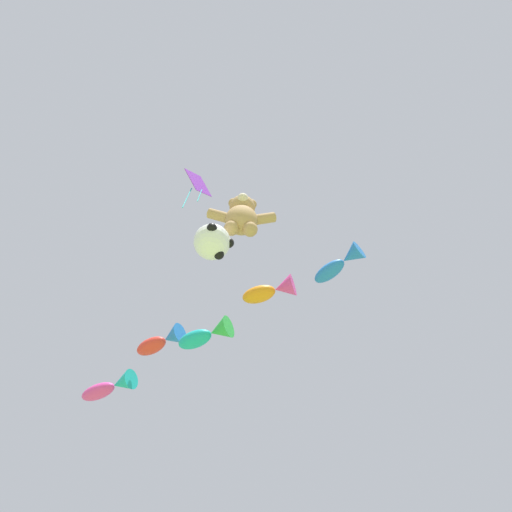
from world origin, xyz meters
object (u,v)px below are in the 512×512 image
object	(u,v)px
soccer_ball_kite	(212,242)
diamond_kite	(198,184)
teddy_bear_kite	(242,216)
fish_kite_magenta	(110,387)
fish_kite_cobalt	(340,263)
fish_kite_tangerine	(271,291)
fish_kite_crimson	(162,341)
fish_kite_teal	(207,335)

from	to	relation	value
soccer_ball_kite	diamond_kite	world-z (taller)	diamond_kite
teddy_bear_kite	fish_kite_magenta	size ratio (longest dim) A/B	0.89
soccer_ball_kite	fish_kite_cobalt	xyz separation A→B (m)	(3.68, 1.13, 1.16)
fish_kite_tangerine	fish_kite_magenta	distance (m)	7.18
fish_kite_crimson	fish_kite_magenta	size ratio (longest dim) A/B	0.88
teddy_bear_kite	fish_kite_tangerine	distance (m)	3.01
fish_kite_tangerine	fish_kite_teal	bearing A→B (deg)	145.22
fish_kite_tangerine	fish_kite_crimson	bearing A→B (deg)	143.69
diamond_kite	fish_kite_cobalt	bearing A→B (deg)	6.49
teddy_bear_kite	fish_kite_tangerine	xyz separation A→B (m)	(1.12, 2.79, 0.24)
soccer_ball_kite	fish_kite_cobalt	size ratio (longest dim) A/B	0.66
fish_kite_tangerine	soccer_ball_kite	bearing A→B (deg)	-122.76
fish_kite_crimson	soccer_ball_kite	bearing A→B (deg)	-70.18
fish_kite_tangerine	fish_kite_teal	size ratio (longest dim) A/B	0.95
fish_kite_teal	fish_kite_magenta	xyz separation A→B (m)	(-3.60, 2.97, 0.14)
fish_kite_teal	fish_kite_magenta	size ratio (longest dim) A/B	0.87
teddy_bear_kite	fish_kite_crimson	size ratio (longest dim) A/B	1.01
soccer_ball_kite	fish_kite_cobalt	distance (m)	4.02
fish_kite_cobalt	fish_kite_crimson	distance (m)	7.34
fish_kite_cobalt	diamond_kite	distance (m)	6.33
teddy_bear_kite	soccer_ball_kite	size ratio (longest dim) A/B	1.99
fish_kite_cobalt	fish_kite_crimson	world-z (taller)	fish_kite_crimson
teddy_bear_kite	fish_kite_cobalt	size ratio (longest dim) A/B	1.31
fish_kite_cobalt	fish_kite_tangerine	xyz separation A→B (m)	(-1.87, 1.68, 0.74)
teddy_bear_kite	fish_kite_crimson	world-z (taller)	teddy_bear_kite
fish_kite_magenta	fish_kite_tangerine	bearing A→B (deg)	-37.86
fish_kite_cobalt	fish_kite_teal	xyz separation A→B (m)	(-3.92, 3.10, 0.03)
soccer_ball_kite	fish_kite_tangerine	size ratio (longest dim) A/B	0.54
fish_kite_cobalt	teddy_bear_kite	bearing A→B (deg)	-159.61
teddy_bear_kite	diamond_kite	xyz separation A→B (m)	(-1.74, 0.57, 3.67)
fish_kite_cobalt	diamond_kite	world-z (taller)	diamond_kite
fish_kite_tangerine	fish_kite_crimson	xyz separation A→B (m)	(-3.83, 2.82, 0.32)
soccer_ball_kite	diamond_kite	xyz separation A→B (m)	(-1.05, 0.60, 5.34)
soccer_ball_kite	fish_kite_magenta	distance (m)	8.27
fish_kite_tangerine	fish_kite_teal	world-z (taller)	fish_kite_tangerine
fish_kite_teal	fish_kite_crimson	size ratio (longest dim) A/B	0.99
fish_kite_magenta	diamond_kite	distance (m)	8.21
teddy_bear_kite	diamond_kite	distance (m)	4.10
fish_kite_cobalt	fish_kite_teal	size ratio (longest dim) A/B	0.78
fish_kite_crimson	fish_kite_magenta	xyz separation A→B (m)	(-1.82, 1.57, -0.89)
teddy_bear_kite	fish_kite_magenta	bearing A→B (deg)	122.28
teddy_bear_kite	fish_kite_crimson	xyz separation A→B (m)	(-2.72, 5.60, 0.55)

